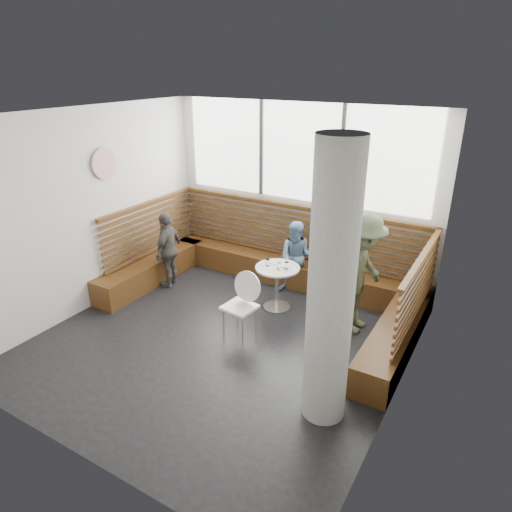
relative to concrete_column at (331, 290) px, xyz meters
The scene contains 15 objects.
room 1.95m from the concrete_column, 161.90° to the left, with size 5.00×5.00×3.20m.
booth 3.24m from the concrete_column, 127.94° to the left, with size 5.00×2.50×1.44m.
concrete_column is the anchor object (origin of this frame).
wall_art 4.48m from the concrete_column, 166.94° to the left, with size 0.50×0.50×0.03m, color white.
cafe_table 2.72m from the concrete_column, 130.46° to the left, with size 0.72×0.72×0.74m.
cafe_chair 2.21m from the concrete_column, 150.79° to the left, with size 0.47×0.46×0.98m.
adult_man 2.08m from the concrete_column, 97.89° to the left, with size 1.19×0.69×1.85m, color #455136.
child_back 3.18m from the concrete_column, 121.75° to the left, with size 0.64×0.50×1.31m, color #6488AD.
child_left 4.20m from the concrete_column, 155.66° to the left, with size 0.81×0.34×1.38m, color #4F4C47.
plate_near 2.82m from the concrete_column, 130.17° to the left, with size 0.20×0.20×0.01m, color white.
plate_far 2.69m from the concrete_column, 128.18° to the left, with size 0.20×0.20×0.01m, color white.
glass_left 2.71m from the concrete_column, 133.79° to the left, with size 0.07×0.07×0.11m, color white.
glass_mid 2.55m from the concrete_column, 130.36° to the left, with size 0.07×0.07×0.11m, color white.
glass_right 2.54m from the concrete_column, 127.53° to the left, with size 0.07×0.07×0.12m, color white.
menu_card 2.47m from the concrete_column, 132.36° to the left, with size 0.22×0.15×0.00m, color #A5C64C.
Camera 1 is at (3.32, -4.64, 3.79)m, focal length 32.00 mm.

